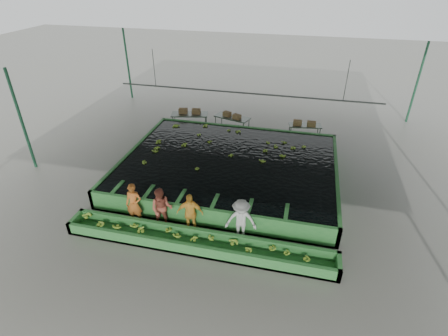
% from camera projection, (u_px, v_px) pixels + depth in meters
% --- Properties ---
extents(ground, '(80.00, 80.00, 0.00)m').
position_uv_depth(ground, '(221.00, 193.00, 15.73)').
color(ground, gray).
rests_on(ground, ground).
extents(shed_roof, '(20.00, 22.00, 0.04)m').
position_uv_depth(shed_roof, '(221.00, 84.00, 13.17)').
color(shed_roof, gray).
rests_on(shed_roof, shed_posts).
extents(shed_posts, '(20.00, 22.00, 5.00)m').
position_uv_depth(shed_posts, '(221.00, 143.00, 14.45)').
color(shed_posts, '#256340').
rests_on(shed_posts, ground).
extents(flotation_tank, '(10.00, 8.00, 0.90)m').
position_uv_depth(flotation_tank, '(229.00, 167.00, 16.75)').
color(flotation_tank, '#337D36').
rests_on(flotation_tank, ground).
extents(tank_water, '(9.70, 7.70, 0.00)m').
position_uv_depth(tank_water, '(229.00, 160.00, 16.54)').
color(tank_water, black).
rests_on(tank_water, flotation_tank).
extents(sorting_trough, '(10.00, 1.00, 0.50)m').
position_uv_depth(sorting_trough, '(197.00, 242.00, 12.59)').
color(sorting_trough, '#337D36').
rests_on(sorting_trough, ground).
extents(cableway_rail, '(0.08, 0.08, 14.00)m').
position_uv_depth(cableway_rail, '(244.00, 93.00, 18.37)').
color(cableway_rail, '#59605B').
rests_on(cableway_rail, shed_roof).
extents(rail_hanger_left, '(0.04, 0.04, 2.00)m').
position_uv_depth(rail_hanger_left, '(154.00, 68.00, 18.87)').
color(rail_hanger_left, '#59605B').
rests_on(rail_hanger_left, shed_roof).
extents(rail_hanger_right, '(0.04, 0.04, 2.00)m').
position_uv_depth(rail_hanger_right, '(347.00, 81.00, 16.84)').
color(rail_hanger_right, '#59605B').
rests_on(rail_hanger_right, shed_roof).
extents(worker_a, '(0.68, 0.47, 1.77)m').
position_uv_depth(worker_a, '(134.00, 204.00, 13.51)').
color(worker_a, '#C46726').
rests_on(worker_a, ground).
extents(worker_b, '(0.97, 0.82, 1.74)m').
position_uv_depth(worker_b, '(162.00, 209.00, 13.28)').
color(worker_b, '#A34E39').
rests_on(worker_b, ground).
extents(worker_c, '(1.06, 0.59, 1.72)m').
position_uv_depth(worker_c, '(190.00, 213.00, 13.05)').
color(worker_c, yellow).
rests_on(worker_c, ground).
extents(worker_d, '(1.23, 0.82, 1.77)m').
position_uv_depth(worker_d, '(241.00, 221.00, 12.64)').
color(worker_d, beige).
rests_on(worker_d, ground).
extents(packing_table_left, '(2.33, 1.34, 1.00)m').
position_uv_depth(packing_table_left, '(190.00, 121.00, 21.44)').
color(packing_table_left, '#59605B').
rests_on(packing_table_left, ground).
extents(packing_table_mid, '(2.26, 1.41, 0.96)m').
position_uv_depth(packing_table_mid, '(232.00, 124.00, 21.12)').
color(packing_table_mid, '#59605B').
rests_on(packing_table_mid, ground).
extents(packing_table_right, '(1.93, 1.03, 0.84)m').
position_uv_depth(packing_table_right, '(304.00, 132.00, 20.34)').
color(packing_table_right, '#59605B').
rests_on(packing_table_right, ground).
extents(box_stack_left, '(1.34, 0.55, 0.28)m').
position_uv_depth(box_stack_left, '(190.00, 113.00, 21.25)').
color(box_stack_left, brown).
rests_on(box_stack_left, packing_table_left).
extents(box_stack_mid, '(1.21, 0.78, 0.25)m').
position_uv_depth(box_stack_mid, '(232.00, 117.00, 20.81)').
color(box_stack_mid, brown).
rests_on(box_stack_mid, packing_table_mid).
extents(box_stack_right, '(1.27, 0.37, 0.27)m').
position_uv_depth(box_stack_right, '(304.00, 125.00, 20.07)').
color(box_stack_right, brown).
rests_on(box_stack_right, packing_table_right).
extents(floating_bananas, '(8.99, 6.13, 0.12)m').
position_uv_depth(floating_bananas, '(233.00, 153.00, 17.21)').
color(floating_bananas, '#81AE2D').
rests_on(floating_bananas, tank_water).
extents(trough_bananas, '(8.38, 0.56, 0.11)m').
position_uv_depth(trough_bananas, '(197.00, 239.00, 12.52)').
color(trough_bananas, '#81AE2D').
rests_on(trough_bananas, sorting_trough).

